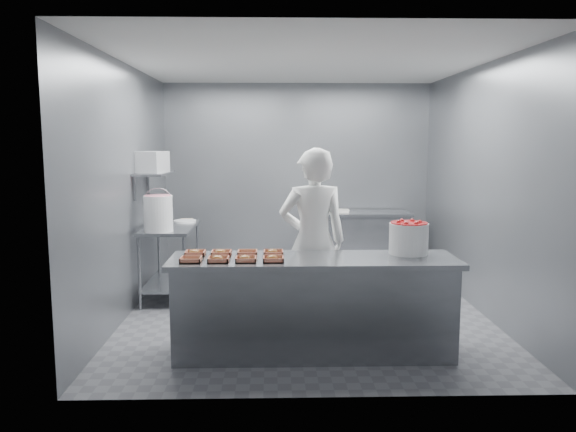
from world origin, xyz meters
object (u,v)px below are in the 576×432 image
object	(u,v)px
tray_3	(273,259)
strawberry_tub	(409,237)
worker	(313,241)
appliance	(152,162)
tray_0	(191,259)
tray_7	(273,252)
tray_5	(221,253)
glaze_bucket	(158,213)
tray_6	(247,253)
back_counter	(358,242)
tray_1	(218,259)
tray_4	(195,253)
tray_2	(246,259)
prep_table	(170,250)
service_counter	(313,306)

from	to	relation	value
tray_3	strawberry_tub	xyz separation A→B (m)	(1.26, 0.29, 0.14)
worker	appliance	distance (m)	2.36
tray_0	tray_7	bearing A→B (deg)	20.91
tray_5	glaze_bucket	xyz separation A→B (m)	(-0.85, 1.38, 0.20)
tray_7	tray_6	bearing A→B (deg)	180.00
back_counter	tray_7	xyz separation A→B (m)	(-1.27, -3.11, 0.47)
tray_0	tray_1	distance (m)	0.24
tray_7	tray_4	bearing A→B (deg)	180.00
tray_2	glaze_bucket	world-z (taller)	glaze_bucket
back_counter	tray_0	xyz separation A→B (m)	(-1.98, -3.39, 0.47)
tray_0	glaze_bucket	xyz separation A→B (m)	(-0.61, 1.65, 0.20)
back_counter	tray_0	world-z (taller)	tray_0
tray_4	tray_5	bearing A→B (deg)	0.00
tray_4	tray_6	bearing A→B (deg)	0.00
tray_3	glaze_bucket	bearing A→B (deg)	128.80
tray_2	tray_5	distance (m)	0.36
tray_0	tray_2	bearing A→B (deg)	-0.00
tray_1	appliance	distance (m)	2.34
tray_0	appliance	xyz separation A→B (m)	(-0.74, 1.99, 0.77)
back_counter	glaze_bucket	xyz separation A→B (m)	(-2.60, -1.73, 0.67)
prep_table	strawberry_tub	distance (m)	3.15
glaze_bucket	tray_5	bearing A→B (deg)	-58.37
prep_table	tray_3	xyz separation A→B (m)	(1.28, -2.09, 0.33)
tray_7	appliance	world-z (taller)	appliance
prep_table	tray_7	distance (m)	2.25
tray_0	worker	xyz separation A→B (m)	(1.12, 0.74, 0.02)
tray_5	appliance	xyz separation A→B (m)	(-0.97, 1.71, 0.77)
tray_1	strawberry_tub	world-z (taller)	strawberry_tub
back_counter	tray_1	size ratio (longest dim) A/B	8.01
back_counter	prep_table	bearing A→B (deg)	-152.99
tray_6	tray_7	world-z (taller)	tray_7
tray_1	tray_7	world-z (taller)	same
tray_0	worker	size ratio (longest dim) A/B	0.10
tray_2	tray_6	xyz separation A→B (m)	(0.00, 0.27, -0.00)
tray_6	prep_table	bearing A→B (deg)	119.99
back_counter	tray_5	xyz separation A→B (m)	(-1.75, -3.11, 0.47)
tray_0	tray_4	size ratio (longest dim) A/B	1.00
prep_table	tray_4	world-z (taller)	tray_4
tray_0	tray_3	xyz separation A→B (m)	(0.72, -0.00, 0.00)
service_counter	tray_6	xyz separation A→B (m)	(-0.60, 0.14, 0.47)
service_counter	worker	distance (m)	0.77
strawberry_tub	glaze_bucket	distance (m)	2.93
back_counter	worker	bearing A→B (deg)	-108.08
prep_table	strawberry_tub	xyz separation A→B (m)	(2.55, -1.80, 0.47)
tray_3	worker	size ratio (longest dim) A/B	0.10
tray_5	glaze_bucket	size ratio (longest dim) A/B	0.37
tray_5	glaze_bucket	bearing A→B (deg)	121.63
tray_6	strawberry_tub	world-z (taller)	strawberry_tub
appliance	tray_4	bearing A→B (deg)	-50.61
tray_4	tray_3	bearing A→B (deg)	-20.83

